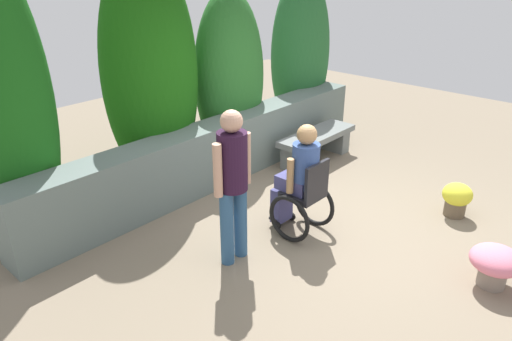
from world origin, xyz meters
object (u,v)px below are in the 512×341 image
Objects in this scene: stone_bench at (317,142)px; person_in_wheelchair at (301,183)px; flower_pot_terracotta_by_wall at (495,263)px; flower_pot_purple_near at (457,198)px; person_standing_companion at (233,178)px.

person_in_wheelchair is at bearing -147.18° from stone_bench.
person_in_wheelchair reaches higher than stone_bench.
stone_bench is at bearing 36.16° from person_in_wheelchair.
flower_pot_purple_near is at bearing 35.42° from flower_pot_terracotta_by_wall.
flower_pot_purple_near is (1.59, -1.21, -0.38)m from person_in_wheelchair.
flower_pot_terracotta_by_wall is (-1.12, -0.80, 0.02)m from flower_pot_purple_near.
person_standing_companion is 2.67m from flower_pot_terracotta_by_wall.
flower_pot_terracotta_by_wall is at bearing -46.06° from person_standing_companion.
person_in_wheelchair is at bearing 0.60° from person_standing_companion.
stone_bench is 2.97× the size of flower_pot_terracotta_by_wall.
flower_pot_purple_near is at bearing -93.99° from stone_bench.
flower_pot_terracotta_by_wall is (-1.39, -3.09, -0.04)m from stone_bench.
person_in_wheelchair is at bearing 142.81° from flower_pot_purple_near.
stone_bench is 2.31m from flower_pot_purple_near.
person_in_wheelchair reaches higher than flower_pot_terracotta_by_wall.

